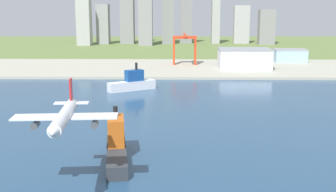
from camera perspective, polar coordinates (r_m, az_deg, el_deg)
ground_plane at (r=285.39m, az=-0.95°, el=-1.78°), size 2400.00×2400.00×0.00m
water_bay at (r=227.41m, az=-1.49°, el=-5.21°), size 840.00×360.00×0.15m
industrial_pier at (r=472.14m, az=-0.13°, el=3.62°), size 840.00×140.00×2.50m
airplane_landing at (r=153.07m, az=-13.24°, el=-2.65°), size 36.25×42.80×14.35m
ferry_boat at (r=352.13m, az=-4.60°, el=1.70°), size 37.36×27.87×21.80m
container_barge at (r=193.39m, az=-6.68°, el=-6.33°), size 14.70×45.59×21.97m
port_crane_red at (r=488.18m, az=2.16°, el=6.94°), size 25.88×36.49×34.10m
warehouse_main at (r=462.96m, az=9.79°, el=4.77°), size 53.18×34.56×20.94m
warehouse_annex at (r=533.36m, az=15.42°, el=5.06°), size 36.60×23.47×15.01m
distant_skyline at (r=794.02m, az=-0.90°, el=10.37°), size 343.88×72.16×145.20m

